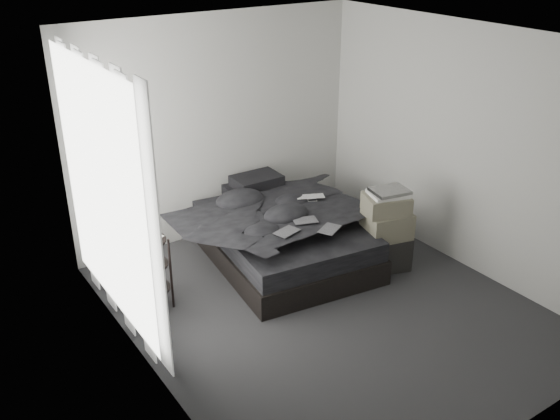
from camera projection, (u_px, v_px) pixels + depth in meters
floor at (325, 307)px, 6.19m from camera, size 3.60×4.20×0.01m
ceiling at (335, 39)px, 5.08m from camera, size 3.60×4.20×0.01m
wall_back at (217, 128)px, 7.21m from camera, size 3.60×0.01×2.60m
wall_front at (529, 290)px, 4.06m from camera, size 3.60×0.01×2.60m
wall_left at (143, 238)px, 4.72m from camera, size 0.01×4.20×2.60m
wall_right at (464, 149)px, 6.55m from camera, size 0.01×4.20×2.60m
window_left at (103, 192)px, 5.38m from camera, size 0.02×2.00×2.30m
curtain_left at (110, 198)px, 5.44m from camera, size 0.06×2.12×2.48m
bed at (284, 248)px, 7.00m from camera, size 1.74×2.15×0.27m
mattress at (284, 229)px, 6.89m from camera, size 1.67×2.09×0.21m
duvet at (286, 213)px, 6.76m from camera, size 1.66×1.86×0.23m
pillow_lower at (251, 191)px, 7.42m from camera, size 0.64×0.48×0.13m
pillow_upper at (257, 181)px, 7.38m from camera, size 0.57×0.40×0.12m
laptop at (311, 193)px, 6.93m from camera, size 0.37×0.32×0.02m
comic_a at (287, 225)px, 6.22m from camera, size 0.28×0.22×0.01m
comic_b at (305, 214)px, 6.46m from camera, size 0.29×0.24×0.01m
comic_c at (330, 222)px, 6.27m from camera, size 0.30×0.26×0.01m
side_stand at (148, 276)px, 6.00m from camera, size 0.52×0.52×0.76m
papers at (146, 240)px, 5.83m from camera, size 0.36×0.33×0.02m
floor_books at (141, 311)px, 6.01m from camera, size 0.14×0.19×0.13m
box_lower at (383, 251)px, 6.83m from camera, size 0.60×0.53×0.37m
box_mid at (387, 225)px, 6.68m from camera, size 0.55×0.47×0.29m
box_upper at (386, 204)px, 6.58m from camera, size 0.55×0.50×0.20m
art_book_white at (388, 194)px, 6.53m from camera, size 0.46×0.41×0.04m
art_book_snake at (390, 191)px, 6.51m from camera, size 0.42×0.36×0.04m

